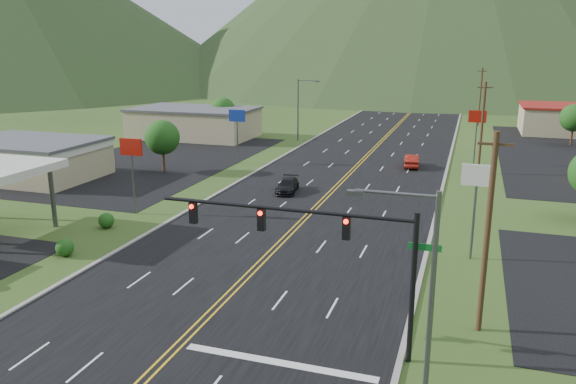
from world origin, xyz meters
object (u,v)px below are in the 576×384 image
(traffic_signal, at_px, (324,240))
(streetlight_west, at_px, (300,106))
(car_dark_mid, at_px, (287,186))
(car_red_far, at_px, (412,161))
(streetlight_east, at_px, (423,293))

(traffic_signal, bearing_deg, streetlight_west, 107.97)
(car_dark_mid, height_order, car_red_far, car_red_far)
(traffic_signal, distance_m, streetlight_east, 6.17)
(streetlight_east, bearing_deg, traffic_signal, 139.61)
(car_red_far, bearing_deg, streetlight_west, -43.30)
(car_red_far, bearing_deg, traffic_signal, 85.19)
(streetlight_east, distance_m, car_dark_mid, 34.52)
(traffic_signal, xyz_separation_m, car_red_far, (-0.34, 42.06, -4.59))
(car_dark_mid, xyz_separation_m, car_red_far, (10.14, 15.38, 0.09))
(streetlight_east, distance_m, streetlight_west, 64.21)
(streetlight_east, distance_m, car_red_far, 46.54)
(traffic_signal, bearing_deg, streetlight_east, -40.39)
(car_dark_mid, bearing_deg, streetlight_east, -72.07)
(traffic_signal, relative_size, car_red_far, 2.94)
(streetlight_east, xyz_separation_m, car_red_far, (-5.03, 46.06, -4.45))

